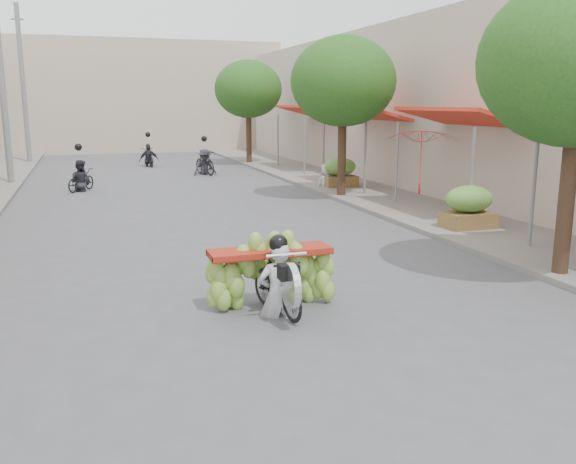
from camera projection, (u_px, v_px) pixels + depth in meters
The scene contains 16 objects.
ground at pixel (401, 445), 5.67m from camera, with size 120.00×120.00×0.00m, color #504F54.
sidewalk_right at pixel (371, 190), 21.74m from camera, with size 4.00×60.00×0.12m, color slate.
shophouse_row_right at pixel (513, 106), 21.74m from camera, with size 9.77×40.00×6.00m.
far_building at pixel (123, 97), 40.22m from camera, with size 20.00×6.00×7.00m, color #B7A691.
utility_pole_far at pixel (1, 78), 22.66m from camera, with size 0.60×0.24×8.00m.
utility_pole_back at pixel (23, 85), 31.02m from camera, with size 0.60×0.24×8.00m.
street_tree_mid at pixel (343, 82), 19.54m from camera, with size 3.40×3.40×5.25m.
street_tree_far at pixel (248, 89), 30.68m from camera, with size 3.40×3.40×5.25m.
produce_crate_mid at pixel (469, 204), 14.86m from camera, with size 1.20×0.88×1.16m.
produce_crate_far at pixel (340, 170), 22.29m from camera, with size 1.20×0.88×1.16m.
banana_motorbike at pixel (274, 266), 9.22m from camera, with size 2.20×1.78×2.07m.
market_umbrella at pixel (423, 127), 16.02m from camera, with size 2.05×2.05×1.80m.
pedestrian at pixel (327, 163), 22.24m from camera, with size 0.84×0.50×1.69m.
bg_motorbike_a at pixel (80, 169), 21.81m from camera, with size 1.23×1.48×1.95m.
bg_motorbike_b at pixel (205, 156), 26.76m from camera, with size 1.16×1.91×1.95m.
bg_motorbike_c at pixel (149, 150), 30.29m from camera, with size 1.02×1.63×1.95m.
Camera 1 is at (-2.62, -4.54, 3.13)m, focal length 38.00 mm.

